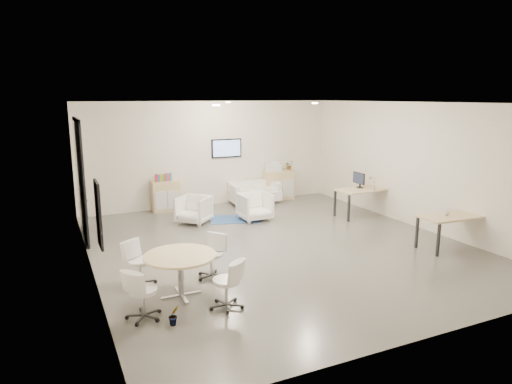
{
  "coord_description": "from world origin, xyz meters",
  "views": [
    {
      "loc": [
        -4.63,
        -8.8,
        3.33
      ],
      "look_at": [
        -0.37,
        0.4,
        1.2
      ],
      "focal_mm": 32.0,
      "sensor_mm": 36.0,
      "label": 1
    }
  ],
  "objects_px": {
    "sideboard_right": "(279,185)",
    "round_table": "(180,259)",
    "loveseat": "(254,193)",
    "desk_front": "(451,219)",
    "armchair_right": "(255,205)",
    "desk_rear": "(363,191)",
    "sideboard_left": "(166,196)",
    "armchair_left": "(194,208)"
  },
  "relations": [
    {
      "from": "armchair_right",
      "to": "round_table",
      "type": "height_order",
      "value": "armchair_right"
    },
    {
      "from": "sideboard_right",
      "to": "armchair_right",
      "type": "height_order",
      "value": "sideboard_right"
    },
    {
      "from": "desk_front",
      "to": "round_table",
      "type": "height_order",
      "value": "desk_front"
    },
    {
      "from": "sideboard_left",
      "to": "armchair_left",
      "type": "height_order",
      "value": "sideboard_left"
    },
    {
      "from": "round_table",
      "to": "armchair_right",
      "type": "bearing_deg",
      "value": 50.89
    },
    {
      "from": "sideboard_left",
      "to": "desk_front",
      "type": "distance_m",
      "value": 7.79
    },
    {
      "from": "armchair_right",
      "to": "desk_rear",
      "type": "relative_size",
      "value": 0.52
    },
    {
      "from": "desk_rear",
      "to": "round_table",
      "type": "distance_m",
      "value": 6.82
    },
    {
      "from": "armchair_right",
      "to": "desk_rear",
      "type": "height_order",
      "value": "armchair_right"
    },
    {
      "from": "sideboard_left",
      "to": "loveseat",
      "type": "xyz_separation_m",
      "value": [
        2.81,
        -0.16,
        -0.13
      ]
    },
    {
      "from": "armchair_left",
      "to": "desk_rear",
      "type": "xyz_separation_m",
      "value": [
        4.55,
        -1.32,
        0.31
      ]
    },
    {
      "from": "desk_front",
      "to": "armchair_right",
      "type": "bearing_deg",
      "value": 129.67
    },
    {
      "from": "armchair_left",
      "to": "armchair_right",
      "type": "bearing_deg",
      "value": 30.67
    },
    {
      "from": "loveseat",
      "to": "desk_rear",
      "type": "xyz_separation_m",
      "value": [
        2.1,
        -2.78,
        0.39
      ]
    },
    {
      "from": "armchair_left",
      "to": "desk_front",
      "type": "height_order",
      "value": "armchair_left"
    },
    {
      "from": "desk_front",
      "to": "round_table",
      "type": "relative_size",
      "value": 1.21
    },
    {
      "from": "loveseat",
      "to": "armchair_left",
      "type": "distance_m",
      "value": 2.86
    },
    {
      "from": "sideboard_right",
      "to": "armchair_right",
      "type": "xyz_separation_m",
      "value": [
        -1.79,
        -2.02,
        -0.06
      ]
    },
    {
      "from": "armchair_right",
      "to": "desk_front",
      "type": "height_order",
      "value": "armchair_right"
    },
    {
      "from": "sideboard_left",
      "to": "loveseat",
      "type": "bearing_deg",
      "value": -3.35
    },
    {
      "from": "sideboard_left",
      "to": "round_table",
      "type": "distance_m",
      "value": 6.08
    },
    {
      "from": "sideboard_right",
      "to": "sideboard_left",
      "type": "bearing_deg",
      "value": 179.64
    },
    {
      "from": "sideboard_right",
      "to": "loveseat",
      "type": "bearing_deg",
      "value": -171.61
    },
    {
      "from": "sideboard_right",
      "to": "desk_rear",
      "type": "height_order",
      "value": "sideboard_right"
    },
    {
      "from": "sideboard_right",
      "to": "desk_rear",
      "type": "xyz_separation_m",
      "value": [
        1.14,
        -2.92,
        0.24
      ]
    },
    {
      "from": "sideboard_left",
      "to": "armchair_left",
      "type": "distance_m",
      "value": 1.67
    },
    {
      "from": "desk_rear",
      "to": "desk_front",
      "type": "height_order",
      "value": "desk_rear"
    },
    {
      "from": "sideboard_left",
      "to": "armchair_right",
      "type": "relative_size",
      "value": 1.09
    },
    {
      "from": "sideboard_right",
      "to": "armchair_left",
      "type": "relative_size",
      "value": 1.19
    },
    {
      "from": "desk_rear",
      "to": "desk_front",
      "type": "relative_size",
      "value": 1.07
    },
    {
      "from": "sideboard_right",
      "to": "round_table",
      "type": "height_order",
      "value": "sideboard_right"
    },
    {
      "from": "desk_rear",
      "to": "sideboard_right",
      "type": "bearing_deg",
      "value": 107.28
    },
    {
      "from": "sideboard_right",
      "to": "armchair_left",
      "type": "distance_m",
      "value": 3.77
    },
    {
      "from": "round_table",
      "to": "sideboard_left",
      "type": "bearing_deg",
      "value": 78.46
    },
    {
      "from": "sideboard_left",
      "to": "round_table",
      "type": "xyz_separation_m",
      "value": [
        -1.22,
        -5.96,
        0.21
      ]
    },
    {
      "from": "armchair_left",
      "to": "round_table",
      "type": "bearing_deg",
      "value": -65.01
    },
    {
      "from": "sideboard_right",
      "to": "round_table",
      "type": "xyz_separation_m",
      "value": [
        -4.98,
        -5.93,
        0.18
      ]
    },
    {
      "from": "loveseat",
      "to": "desk_rear",
      "type": "height_order",
      "value": "desk_rear"
    },
    {
      "from": "sideboard_right",
      "to": "loveseat",
      "type": "height_order",
      "value": "sideboard_right"
    },
    {
      "from": "armchair_right",
      "to": "desk_front",
      "type": "bearing_deg",
      "value": -53.86
    },
    {
      "from": "armchair_left",
      "to": "desk_rear",
      "type": "bearing_deg",
      "value": 28.82
    },
    {
      "from": "loveseat",
      "to": "desk_front",
      "type": "distance_m",
      "value": 6.24
    }
  ]
}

